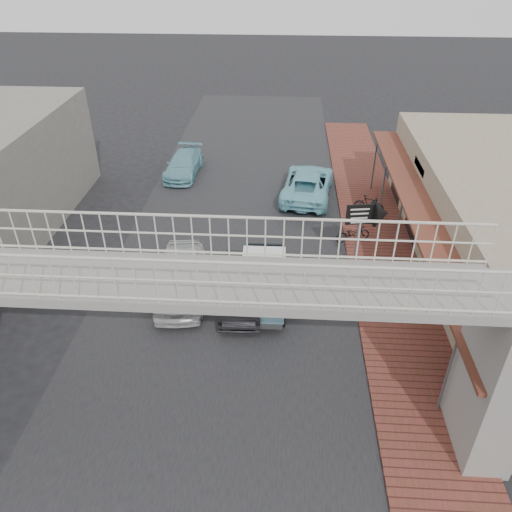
# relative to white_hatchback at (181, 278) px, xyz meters

# --- Properties ---
(ground) EXTENTS (120.00, 120.00, 0.00)m
(ground) POSITION_rel_white_hatchback_xyz_m (1.68, -2.12, -0.78)
(ground) COLOR black
(ground) RESTS_ON ground
(road_strip) EXTENTS (10.00, 60.00, 0.01)m
(road_strip) POSITION_rel_white_hatchback_xyz_m (1.68, -2.12, -0.78)
(road_strip) COLOR black
(road_strip) RESTS_ON ground
(sidewalk) EXTENTS (3.00, 40.00, 0.10)m
(sidewalk) POSITION_rel_white_hatchback_xyz_m (8.18, 0.88, -0.73)
(sidewalk) COLOR brown
(sidewalk) RESTS_ON ground
(shophouse_row) EXTENTS (7.20, 18.00, 4.00)m
(shophouse_row) POSITION_rel_white_hatchback_xyz_m (12.65, 1.88, 1.23)
(shophouse_row) COLOR gray
(shophouse_row) RESTS_ON ground
(footbridge) EXTENTS (16.40, 2.40, 6.34)m
(footbridge) POSITION_rel_white_hatchback_xyz_m (1.68, -6.12, 2.39)
(footbridge) COLOR gray
(footbridge) RESTS_ON ground
(white_hatchback) EXTENTS (2.33, 4.76, 1.56)m
(white_hatchback) POSITION_rel_white_hatchback_xyz_m (0.00, 0.00, 0.00)
(white_hatchback) COLOR silver
(white_hatchback) RESTS_ON ground
(dark_sedan) EXTENTS (1.62, 4.28, 1.39)m
(dark_sedan) POSITION_rel_white_hatchback_xyz_m (2.38, -0.28, -0.09)
(dark_sedan) COLOR black
(dark_sedan) RESTS_ON ground
(angkot_curb) EXTENTS (3.10, 5.52, 1.46)m
(angkot_curb) POSITION_rel_white_hatchback_xyz_m (5.07, 8.92, -0.05)
(angkot_curb) COLOR #80D0DE
(angkot_curb) RESTS_ON ground
(angkot_far) EXTENTS (1.90, 4.29, 1.22)m
(angkot_far) POSITION_rel_white_hatchback_xyz_m (-2.00, 11.34, -0.17)
(angkot_far) COLOR #6DB0BD
(angkot_far) RESTS_ON ground
(angkot_van) EXTENTS (1.71, 3.65, 1.78)m
(angkot_van) POSITION_rel_white_hatchback_xyz_m (3.18, -0.42, 0.35)
(angkot_van) COLOR black
(angkot_van) RESTS_ON ground
(motorcycle_near) EXTENTS (1.69, 1.00, 0.84)m
(motorcycle_near) POSITION_rel_white_hatchback_xyz_m (6.98, 4.20, -0.26)
(motorcycle_near) COLOR black
(motorcycle_near) RESTS_ON sidewalk
(motorcycle_far) EXTENTS (1.57, 0.91, 0.91)m
(motorcycle_far) POSITION_rel_white_hatchback_xyz_m (8.07, 7.04, -0.23)
(motorcycle_far) COLOR black
(motorcycle_far) RESTS_ON sidewalk
(street_clock) EXTENTS (0.76, 0.67, 2.95)m
(street_clock) POSITION_rel_white_hatchback_xyz_m (9.18, -6.04, 1.76)
(street_clock) COLOR #59595B
(street_clock) RESTS_ON sidewalk
(arrow_sign) EXTENTS (1.76, 1.14, 2.95)m
(arrow_sign) POSITION_rel_white_hatchback_xyz_m (7.60, 2.40, 1.70)
(arrow_sign) COLOR #59595B
(arrow_sign) RESTS_ON sidewalk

